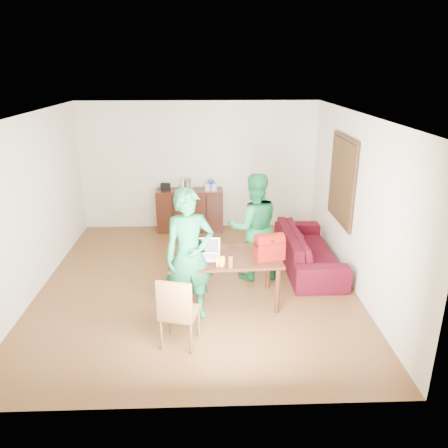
{
  "coord_description": "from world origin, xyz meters",
  "views": [
    {
      "loc": [
        0.2,
        -6.4,
        3.37
      ],
      "look_at": [
        0.42,
        -0.39,
        1.18
      ],
      "focal_mm": 35.0,
      "sensor_mm": 36.0,
      "label": 1
    }
  ],
  "objects_px": {
    "chair": "(180,325)",
    "person_far": "(254,227)",
    "bottle": "(231,261)",
    "red_bag": "(269,249)",
    "person_near": "(189,256)",
    "sofa": "(308,249)",
    "table": "(224,262)",
    "laptop": "(208,255)"
  },
  "relations": [
    {
      "from": "person_near",
      "to": "laptop",
      "type": "height_order",
      "value": "person_near"
    },
    {
      "from": "table",
      "to": "laptop",
      "type": "relative_size",
      "value": 4.66
    },
    {
      "from": "person_near",
      "to": "person_far",
      "type": "relative_size",
      "value": 1.05
    },
    {
      "from": "chair",
      "to": "person_far",
      "type": "distance_m",
      "value": 2.27
    },
    {
      "from": "person_near",
      "to": "sofa",
      "type": "bearing_deg",
      "value": 24.46
    },
    {
      "from": "sofa",
      "to": "laptop",
      "type": "bearing_deg",
      "value": 125.42
    },
    {
      "from": "bottle",
      "to": "chair",
      "type": "bearing_deg",
      "value": -135.39
    },
    {
      "from": "chair",
      "to": "person_near",
      "type": "distance_m",
      "value": 0.94
    },
    {
      "from": "red_bag",
      "to": "sofa",
      "type": "distance_m",
      "value": 1.69
    },
    {
      "from": "person_near",
      "to": "person_far",
      "type": "height_order",
      "value": "person_near"
    },
    {
      "from": "person_far",
      "to": "table",
      "type": "bearing_deg",
      "value": 50.69
    },
    {
      "from": "table",
      "to": "sofa",
      "type": "bearing_deg",
      "value": 35.5
    },
    {
      "from": "person_far",
      "to": "laptop",
      "type": "height_order",
      "value": "person_far"
    },
    {
      "from": "person_far",
      "to": "red_bag",
      "type": "bearing_deg",
      "value": 90.1
    },
    {
      "from": "person_far",
      "to": "bottle",
      "type": "distance_m",
      "value": 1.29
    },
    {
      "from": "chair",
      "to": "red_bag",
      "type": "relative_size",
      "value": 2.43
    },
    {
      "from": "person_far",
      "to": "bottle",
      "type": "xyz_separation_m",
      "value": [
        -0.44,
        -1.22,
        -0.04
      ]
    },
    {
      "from": "table",
      "to": "sofa",
      "type": "relative_size",
      "value": 0.74
    },
    {
      "from": "table",
      "to": "bottle",
      "type": "bearing_deg",
      "value": -82.75
    },
    {
      "from": "person_near",
      "to": "laptop",
      "type": "relative_size",
      "value": 5.29
    },
    {
      "from": "chair",
      "to": "person_far",
      "type": "height_order",
      "value": "person_far"
    },
    {
      "from": "person_far",
      "to": "laptop",
      "type": "xyz_separation_m",
      "value": [
        -0.75,
        -0.89,
        -0.09
      ]
    },
    {
      "from": "chair",
      "to": "table",
      "type": "bearing_deg",
      "value": 74.25
    },
    {
      "from": "table",
      "to": "red_bag",
      "type": "relative_size",
      "value": 4.09
    },
    {
      "from": "sofa",
      "to": "bottle",
      "type": "bearing_deg",
      "value": 137.28
    },
    {
      "from": "person_near",
      "to": "table",
      "type": "bearing_deg",
      "value": 24.15
    },
    {
      "from": "person_near",
      "to": "sofa",
      "type": "relative_size",
      "value": 0.85
    },
    {
      "from": "sofa",
      "to": "person_near",
      "type": "bearing_deg",
      "value": 127.89
    },
    {
      "from": "chair",
      "to": "sofa",
      "type": "height_order",
      "value": "chair"
    },
    {
      "from": "bottle",
      "to": "sofa",
      "type": "relative_size",
      "value": 0.09
    },
    {
      "from": "laptop",
      "to": "person_near",
      "type": "bearing_deg",
      "value": -126.61
    },
    {
      "from": "chair",
      "to": "laptop",
      "type": "bearing_deg",
      "value": 83.98
    },
    {
      "from": "bottle",
      "to": "sofa",
      "type": "xyz_separation_m",
      "value": [
        1.46,
        1.59,
        -0.53
      ]
    },
    {
      "from": "bottle",
      "to": "red_bag",
      "type": "relative_size",
      "value": 0.49
    },
    {
      "from": "chair",
      "to": "bottle",
      "type": "xyz_separation_m",
      "value": [
        0.67,
        0.66,
        0.57
      ]
    },
    {
      "from": "bottle",
      "to": "red_bag",
      "type": "height_order",
      "value": "red_bag"
    },
    {
      "from": "person_near",
      "to": "person_far",
      "type": "xyz_separation_m",
      "value": [
        1.0,
        1.21,
        -0.05
      ]
    },
    {
      "from": "person_far",
      "to": "laptop",
      "type": "distance_m",
      "value": 1.17
    },
    {
      "from": "person_far",
      "to": "red_bag",
      "type": "relative_size",
      "value": 4.42
    },
    {
      "from": "person_far",
      "to": "sofa",
      "type": "xyz_separation_m",
      "value": [
        1.02,
        0.38,
        -0.57
      ]
    },
    {
      "from": "table",
      "to": "bottle",
      "type": "xyz_separation_m",
      "value": [
        0.07,
        -0.39,
        0.19
      ]
    },
    {
      "from": "chair",
      "to": "bottle",
      "type": "relative_size",
      "value": 4.96
    }
  ]
}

